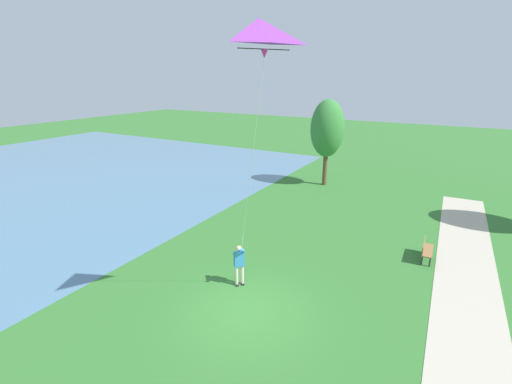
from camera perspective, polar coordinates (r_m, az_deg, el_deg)
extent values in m
plane|color=#33702D|center=(13.59, -1.41, -18.54)|extent=(120.00, 120.00, 0.00)
cube|color=teal|center=(34.03, -35.35, 0.88)|extent=(36.00, 44.00, 0.01)
cube|color=#B7AD99|center=(13.97, 30.80, -20.27)|extent=(3.23, 32.05, 0.02)
cube|color=#232328|center=(15.06, -2.17, -14.36)|extent=(0.25, 0.24, 0.06)
cylinder|color=beige|center=(14.86, -2.21, -12.95)|extent=(0.14, 0.14, 0.82)
cube|color=#232328|center=(15.01, -3.08, -14.50)|extent=(0.25, 0.24, 0.06)
cylinder|color=beige|center=(14.80, -3.13, -13.08)|extent=(0.14, 0.14, 0.82)
cube|color=teal|center=(14.48, -2.71, -10.61)|extent=(0.43, 0.44, 0.60)
sphere|color=#DBB28E|center=(14.26, -2.74, -8.99)|extent=(0.22, 0.22, 0.22)
ellipsoid|color=tan|center=(14.26, -2.76, -8.82)|extent=(0.32, 0.32, 0.13)
cylinder|color=teal|center=(14.10, -2.15, -9.36)|extent=(0.26, 0.56, 0.43)
cylinder|color=teal|center=(14.06, -2.85, -9.46)|extent=(0.56, 0.22, 0.43)
sphere|color=#DBB28E|center=(13.88, -2.33, -9.23)|extent=(0.10, 0.10, 0.10)
pyramid|color=purple|center=(10.24, 0.41, 23.48)|extent=(1.41, 1.74, 0.69)
cone|color=#E02D9E|center=(9.94, 1.34, 21.16)|extent=(0.27, 0.27, 0.22)
cylinder|color=black|center=(9.95, 1.34, 21.79)|extent=(0.83, 1.34, 0.02)
cylinder|color=silver|center=(11.51, -0.85, 3.28)|extent=(1.88, 1.72, 6.85)
cube|color=olive|center=(18.44, 25.65, -8.37)|extent=(0.48, 1.51, 0.05)
cube|color=olive|center=(18.35, 25.15, -7.65)|extent=(0.08, 1.50, 0.40)
cube|color=#2D2D33|center=(19.14, 26.17, -8.23)|extent=(0.06, 0.06, 0.45)
cube|color=#2D2D33|center=(19.14, 25.21, -8.09)|extent=(0.06, 0.06, 0.45)
cube|color=#2D2D33|center=(17.93, 25.93, -9.97)|extent=(0.06, 0.06, 0.45)
cube|color=#2D2D33|center=(17.93, 24.90, -9.82)|extent=(0.06, 0.06, 0.45)
cylinder|color=brown|center=(28.09, 10.93, 3.98)|extent=(0.33, 0.33, 2.87)
ellipsoid|color=#387F38|center=(27.54, 11.30, 9.90)|extent=(2.50, 2.51, 4.27)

